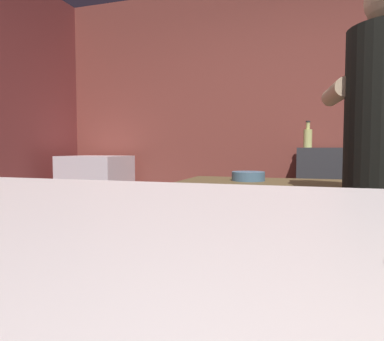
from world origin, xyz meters
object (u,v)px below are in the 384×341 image
bottle_soy (308,137)px  bottle_olive_oil (376,138)px  mini_fridge (96,205)px  bottle_hot_sauce (348,137)px  mixing_bowl (248,176)px  bottle_vinegar (362,138)px

bottle_soy → bottle_olive_oil: bearing=5.1°
mini_fridge → bottle_hot_sauce: (2.38, 0.08, 0.67)m
mixing_bowl → bottle_soy: 1.34m
bottle_hot_sauce → bottle_soy: size_ratio=0.92×
bottle_vinegar → bottle_hot_sauce: size_ratio=0.97×
mixing_bowl → bottle_olive_oil: 1.61m
bottle_olive_oil → bottle_soy: 0.56m
mini_fridge → bottle_vinegar: (2.49, 0.12, 0.67)m
bottle_vinegar → bottle_hot_sauce: 0.12m
mini_fridge → bottle_olive_oil: size_ratio=4.88×
bottle_vinegar → bottle_olive_oil: bottle_vinegar is taller
bottle_hot_sauce → mini_fridge: bearing=-178.0°
mixing_bowl → bottle_olive_oil: bearing=55.8°
bottle_olive_oil → mixing_bowl: bearing=-124.2°
bottle_vinegar → bottle_hot_sauce: bearing=-162.2°
mini_fridge → bottle_vinegar: bearing=2.7°
mixing_bowl → bottle_olive_oil: size_ratio=0.92×
mixing_bowl → bottle_soy: size_ratio=0.80×
bottle_olive_oil → bottle_soy: bearing=-174.9°
mixing_bowl → bottle_hot_sauce: (0.66, 1.17, 0.25)m
bottle_olive_oil → bottle_soy: size_ratio=0.87×
bottle_olive_oil → bottle_hot_sauce: 0.28m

